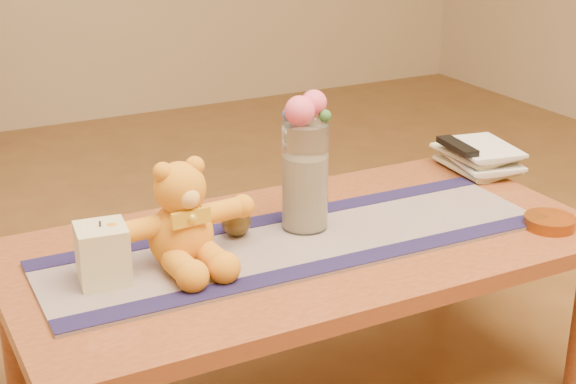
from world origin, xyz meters
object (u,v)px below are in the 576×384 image
teddy_bear (180,214)px  glass_vase (305,176)px  bronze_ball (236,222)px  pillar_candle (103,254)px  book_bottom (454,170)px  amber_dish (550,222)px  tv_remote (457,146)px

teddy_bear → glass_vase: (0.33, 0.04, 0.02)m
bronze_ball → glass_vase: bearing=-10.7°
pillar_candle → bronze_ball: size_ratio=1.74×
book_bottom → amber_dish: (-0.03, -0.42, 0.00)m
tv_remote → amber_dish: bearing=-87.1°
pillar_candle → amber_dish: (1.04, -0.21, -0.06)m
bronze_ball → amber_dish: (0.70, -0.29, -0.03)m
pillar_candle → amber_dish: bearing=-11.5°
teddy_bear → pillar_candle: teddy_bear is taller
tv_remote → amber_dish: tv_remote is taller
bronze_ball → tv_remote: size_ratio=0.44×
glass_vase → book_bottom: size_ratio=1.17×
pillar_candle → tv_remote: size_ratio=0.77×
pillar_candle → tv_remote: pillar_candle is taller
bronze_ball → amber_dish: size_ratio=0.57×
amber_dish → bronze_ball: bearing=157.2°
tv_remote → amber_dish: 0.41m
tv_remote → book_bottom: bearing=90.0°
teddy_bear → glass_vase: bearing=3.2°
teddy_bear → amber_dish: size_ratio=2.69×
pillar_candle → bronze_ball: 0.35m
amber_dish → teddy_bear: bearing=165.6°
teddy_bear → tv_remote: 0.92m
bronze_ball → book_bottom: size_ratio=0.32×
amber_dish → glass_vase: bearing=153.8°
book_bottom → pillar_candle: bearing=-164.8°
teddy_bear → bronze_ball: 0.19m
pillar_candle → tv_remote: 1.09m
teddy_bear → bronze_ball: size_ratio=4.69×
book_bottom → tv_remote: bearing=-93.0°
tv_remote → amber_dish: (-0.03, -0.41, -0.07)m
book_bottom → amber_dish: bearing=-90.2°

